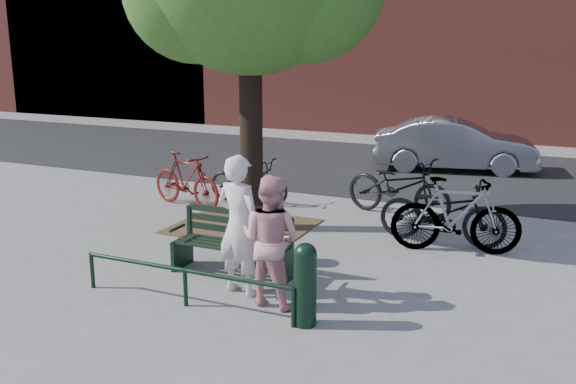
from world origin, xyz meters
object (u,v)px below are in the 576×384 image
at_px(park_bench, 234,242).
at_px(bollard, 305,282).
at_px(person_left, 239,225).
at_px(person_right, 271,240).
at_px(parked_car, 455,145).
at_px(bicycle_c, 398,187).
at_px(litter_bin, 252,236).

relative_size(park_bench, bollard, 1.70).
distance_m(person_left, person_right, 0.54).
relative_size(park_bench, person_left, 0.92).
bearing_deg(parked_car, bicycle_c, 165.66).
bearing_deg(person_right, parked_car, -88.19).
relative_size(bollard, litter_bin, 1.21).
bearing_deg(person_left, park_bench, -44.57).
height_order(park_bench, person_right, person_right).
height_order(bollard, parked_car, parked_car).
height_order(bollard, litter_bin, bollard).
bearing_deg(person_left, person_right, 176.65).
distance_m(person_right, bollard, 0.83).
distance_m(bicycle_c, parked_car, 4.86).
xyz_separation_m(person_right, litter_bin, (-0.92, 1.26, -0.42)).
bearing_deg(bollard, litter_bin, 133.01).
relative_size(person_right, bicycle_c, 0.77).
xyz_separation_m(bollard, parked_car, (-0.03, 10.00, 0.12)).
relative_size(litter_bin, parked_car, 0.21).
xyz_separation_m(park_bench, person_right, (0.95, -0.74, 0.37)).
bearing_deg(litter_bin, person_left, -70.51).
height_order(park_bench, litter_bin, park_bench).
bearing_deg(person_left, litter_bin, -60.12).
distance_m(park_bench, person_left, 0.88).
distance_m(bollard, litter_bin, 2.31).
distance_m(park_bench, bicycle_c, 4.21).
height_order(person_right, parked_car, person_right).
distance_m(park_bench, parked_car, 8.98).
bearing_deg(bollard, person_right, 147.07).
relative_size(person_left, parked_car, 0.47).
height_order(person_left, bicycle_c, person_left).
xyz_separation_m(park_bench, bicycle_c, (1.37, 3.98, 0.10)).
height_order(litter_bin, parked_car, parked_car).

